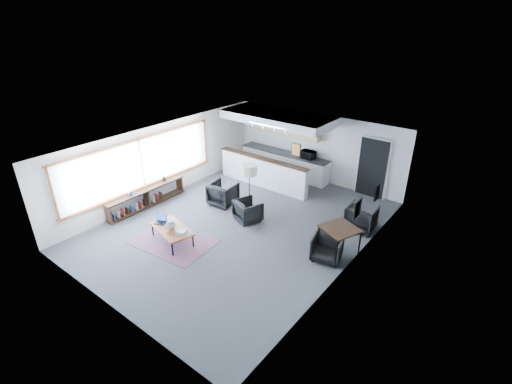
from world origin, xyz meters
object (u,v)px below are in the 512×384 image
Objects in this scene: dining_chair_near at (327,248)px; dining_chair_far at (361,218)px; armchair_right at (248,209)px; floor_lamp at (249,172)px; dining_table at (340,230)px; coffee_table at (172,229)px; armchair_left at (223,193)px; laptop at (161,220)px; book_stack at (182,232)px; ceramic_pot at (171,225)px; microwave at (308,154)px.

dining_chair_far is (0.08, 2.01, 0.03)m from dining_chair_near.
dining_chair_near is (2.94, -0.31, -0.05)m from armchair_right.
armchair_right is 1.19m from floor_lamp.
floor_lamp is at bearing 177.28° from dining_table.
coffee_table is at bearing 41.60° from dining_chair_far.
dining_chair_far is (4.38, 1.36, -0.07)m from armchair_left.
laptop is at bearing -115.17° from floor_lamp.
dining_table is 1.61× the size of dining_chair_far.
book_stack is 4.31m from dining_table.
dining_table is 1.76× the size of dining_chair_near.
coffee_table is 0.19m from ceramic_pot.
book_stack is 0.40× the size of armchair_left.
dining_chair_near is at bearing 40.96° from coffee_table.
laptop is 6.19m from microwave.
armchair_right is 1.06× the size of dining_chair_far.
dining_chair_near is 2.01m from dining_chair_far.
dining_chair_near is (3.88, 1.97, -0.08)m from coffee_table.
laptop is 2.58m from armchair_left.
laptop is 0.47× the size of armchair_left.
dining_chair_far is (3.96, 3.98, -0.05)m from coffee_table.
dining_chair_far is (3.91, 4.03, -0.23)m from ceramic_pot.
dining_chair_near is 0.92× the size of dining_chair_far.
book_stack is 0.52× the size of dining_chair_near.
ceramic_pot is 4.66m from dining_table.
dining_chair_far is 1.34× the size of microwave.
armchair_left is at bearing 13.69° from dining_chair_far.
armchair_left reaches higher than dining_table.
dining_chair_far is (4.46, 3.93, -0.16)m from laptop.
coffee_table is at bearing -105.27° from floor_lamp.
armchair_left is 1.19× the size of dining_chair_far.
armchair_right reaches higher than ceramic_pot.
coffee_table is at bearing -89.55° from microwave.
coffee_table is 5.61m from dining_chair_far.
book_stack is (0.94, -0.06, -0.03)m from laptop.
floor_lamp is 3.43m from dining_chair_near.
dining_chair_near is (4.30, -0.65, -0.10)m from armchair_left.
ceramic_pot is 0.36× the size of armchair_right.
dining_chair_far reaches higher than laptop.
book_stack is (0.39, 0.04, -0.10)m from ceramic_pot.
laptop is (-0.50, 0.04, 0.10)m from coffee_table.
armchair_left is 1.30× the size of dining_chair_near.
armchair_left reaches higher than book_stack.
floor_lamp is (1.14, 0.01, 1.06)m from armchair_left.
armchair_right is 0.44× the size of floor_lamp.
microwave reaches higher than armchair_left.
floor_lamp reaches higher than armchair_left.
armchair_left reaches higher than dining_chair_far.
ceramic_pot is at bearing -89.02° from microwave.
book_stack is 0.20× the size of floor_lamp.
floor_lamp reaches higher than coffee_table.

